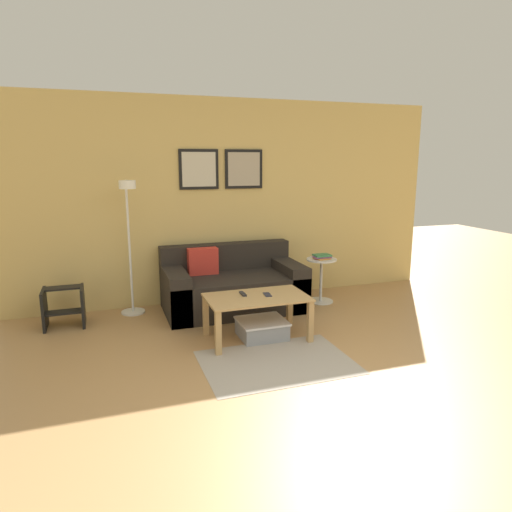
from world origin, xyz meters
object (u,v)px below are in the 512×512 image
object	(u,v)px
coffee_table	(257,304)
cell_phone	(267,295)
side_table	(321,276)
step_stool	(64,306)
storage_bin	(262,328)
couch	(232,287)
floor_lamp	(129,234)
remote_control	(243,294)
book_stack	(322,257)

from	to	relation	value
coffee_table	cell_phone	bearing A→B (deg)	6.27
side_table	step_stool	bearing A→B (deg)	177.85
storage_bin	side_table	size ratio (longest dim) A/B	0.86
couch	floor_lamp	distance (m)	1.37
remote_control	step_stool	xyz separation A→B (m)	(-1.77, 0.92, -0.23)
couch	side_table	distance (m)	1.16
floor_lamp	cell_phone	distance (m)	1.75
book_stack	remote_control	world-z (taller)	book_stack
storage_bin	book_stack	world-z (taller)	book_stack
storage_bin	side_table	distance (m)	1.46
side_table	book_stack	world-z (taller)	book_stack
storage_bin	step_stool	world-z (taller)	step_stool
storage_bin	remote_control	bearing A→B (deg)	154.04
coffee_table	side_table	bearing A→B (deg)	37.50
side_table	cell_phone	size ratio (longest dim) A/B	4.04
floor_lamp	step_stool	size ratio (longest dim) A/B	3.69
floor_lamp	remote_control	bearing A→B (deg)	-44.23
side_table	step_stool	world-z (taller)	side_table
coffee_table	floor_lamp	bearing A→B (deg)	136.10
coffee_table	floor_lamp	distance (m)	1.70
cell_phone	step_stool	size ratio (longest dim) A/B	0.33
coffee_table	storage_bin	xyz separation A→B (m)	(0.06, 0.02, -0.28)
storage_bin	cell_phone	xyz separation A→B (m)	(0.06, -0.00, 0.36)
book_stack	step_stool	bearing A→B (deg)	177.76
couch	cell_phone	size ratio (longest dim) A/B	11.81
storage_bin	book_stack	size ratio (longest dim) A/B	2.26
storage_bin	remote_control	xyz separation A→B (m)	(-0.18, 0.09, 0.37)
cell_phone	side_table	bearing A→B (deg)	46.70
side_table	remote_control	world-z (taller)	side_table
storage_bin	remote_control	world-z (taller)	remote_control
coffee_table	storage_bin	world-z (taller)	coffee_table
couch	floor_lamp	size ratio (longest dim) A/B	1.04
couch	storage_bin	xyz separation A→B (m)	(0.04, -0.99, -0.18)
storage_bin	step_stool	xyz separation A→B (m)	(-1.95, 1.01, 0.14)
step_stool	remote_control	bearing A→B (deg)	-27.52
coffee_table	storage_bin	bearing A→B (deg)	14.19
floor_lamp	cell_phone	world-z (taller)	floor_lamp
coffee_table	remote_control	bearing A→B (deg)	139.12
couch	storage_bin	distance (m)	1.00
side_table	cell_phone	distance (m)	1.40
remote_control	cell_phone	world-z (taller)	remote_control
floor_lamp	couch	bearing A→B (deg)	-4.94
step_stool	coffee_table	bearing A→B (deg)	-28.48
side_table	cell_phone	world-z (taller)	side_table
remote_control	cell_phone	xyz separation A→B (m)	(0.23, -0.09, -0.01)
floor_lamp	book_stack	distance (m)	2.37
coffee_table	book_stack	world-z (taller)	book_stack
couch	side_table	size ratio (longest dim) A/B	2.92
remote_control	book_stack	bearing A→B (deg)	32.38
couch	remote_control	size ratio (longest dim) A/B	11.02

